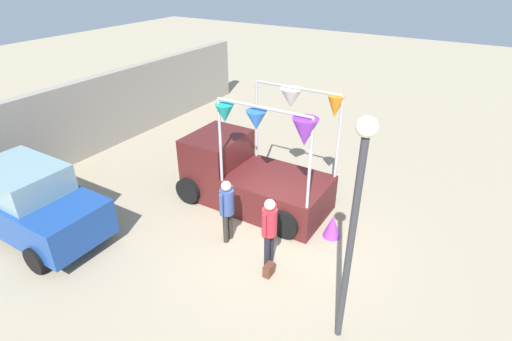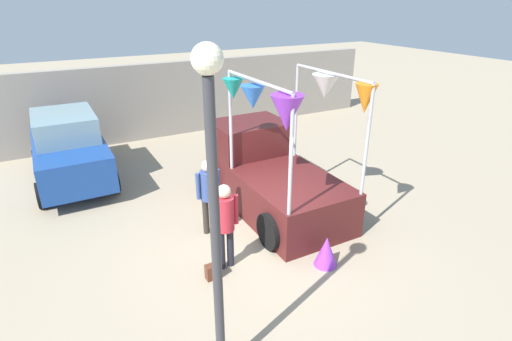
# 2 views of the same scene
# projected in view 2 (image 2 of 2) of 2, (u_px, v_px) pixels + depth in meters

# --- Properties ---
(ground_plane) EXTENTS (60.00, 60.00, 0.00)m
(ground_plane) POSITION_uv_depth(u_px,v_px,m) (259.00, 241.00, 8.31)
(ground_plane) COLOR gray
(vendor_truck) EXTENTS (2.49, 4.15, 3.26)m
(vendor_truck) POSITION_uv_depth(u_px,v_px,m) (268.00, 169.00, 9.53)
(vendor_truck) COLOR #4C1919
(vendor_truck) RESTS_ON ground
(parked_car) EXTENTS (1.88, 4.00, 1.88)m
(parked_car) POSITION_uv_depth(u_px,v_px,m) (69.00, 148.00, 10.67)
(parked_car) COLOR navy
(parked_car) RESTS_ON ground
(person_customer) EXTENTS (0.53, 0.34, 1.69)m
(person_customer) POSITION_uv_depth(u_px,v_px,m) (225.00, 219.00, 7.12)
(person_customer) COLOR black
(person_customer) RESTS_ON ground
(person_vendor) EXTENTS (0.53, 0.34, 1.66)m
(person_vendor) POSITION_uv_depth(u_px,v_px,m) (208.00, 190.00, 8.24)
(person_vendor) COLOR #2D2823
(person_vendor) RESTS_ON ground
(handbag) EXTENTS (0.28, 0.16, 0.28)m
(handbag) POSITION_uv_depth(u_px,v_px,m) (213.00, 271.00, 7.16)
(handbag) COLOR #592D1E
(handbag) RESTS_ON ground
(street_lamp) EXTENTS (0.32, 0.32, 4.29)m
(street_lamp) POSITION_uv_depth(u_px,v_px,m) (213.00, 188.00, 4.31)
(street_lamp) COLOR #333338
(street_lamp) RESTS_ON ground
(brick_boundary_wall) EXTENTS (18.00, 0.36, 2.60)m
(brick_boundary_wall) POSITION_uv_depth(u_px,v_px,m) (152.00, 101.00, 14.04)
(brick_boundary_wall) COLOR gray
(brick_boundary_wall) RESTS_ON ground
(folded_kite_bundle_violet) EXTENTS (0.62, 0.62, 0.60)m
(folded_kite_bundle_violet) POSITION_uv_depth(u_px,v_px,m) (326.00, 251.00, 7.46)
(folded_kite_bundle_violet) COLOR purple
(folded_kite_bundle_violet) RESTS_ON ground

